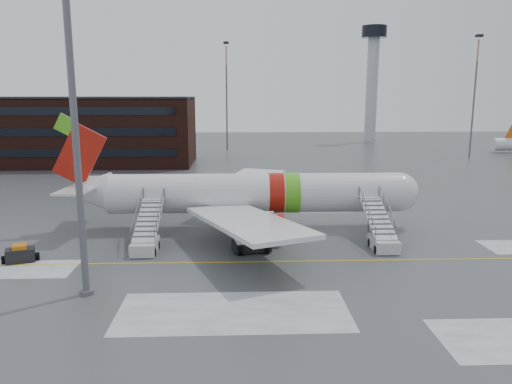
{
  "coord_description": "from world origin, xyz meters",
  "views": [
    {
      "loc": [
        -5.72,
        -38.13,
        12.99
      ],
      "look_at": [
        -3.99,
        6.96,
        4.0
      ],
      "focal_mm": 35.0,
      "sensor_mm": 36.0,
      "label": 1
    }
  ],
  "objects_px": {
    "airstair_aft": "(146,238)",
    "pushback_tug": "(249,243)",
    "light_mast_near": "(73,97)",
    "baggage_tractor": "(20,255)",
    "airliner": "(245,194)",
    "airstair_fwd": "(381,235)"
  },
  "relations": [
    {
      "from": "airstair_fwd",
      "to": "baggage_tractor",
      "type": "height_order",
      "value": "airstair_fwd"
    },
    {
      "from": "airstair_fwd",
      "to": "light_mast_near",
      "type": "distance_m",
      "value": 26.79
    },
    {
      "from": "airstair_aft",
      "to": "baggage_tractor",
      "type": "bearing_deg",
      "value": -163.91
    },
    {
      "from": "airstair_fwd",
      "to": "pushback_tug",
      "type": "distance_m",
      "value": 11.37
    },
    {
      "from": "pushback_tug",
      "to": "airliner",
      "type": "bearing_deg",
      "value": 91.26
    },
    {
      "from": "airstair_fwd",
      "to": "light_mast_near",
      "type": "height_order",
      "value": "light_mast_near"
    },
    {
      "from": "airliner",
      "to": "light_mast_near",
      "type": "distance_m",
      "value": 21.32
    },
    {
      "from": "airstair_fwd",
      "to": "pushback_tug",
      "type": "height_order",
      "value": "airstair_fwd"
    },
    {
      "from": "airliner",
      "to": "baggage_tractor",
      "type": "bearing_deg",
      "value": -152.54
    },
    {
      "from": "airliner",
      "to": "airstair_aft",
      "type": "height_order",
      "value": "airliner"
    },
    {
      "from": "airliner",
      "to": "airstair_fwd",
      "type": "bearing_deg",
      "value": -29.62
    },
    {
      "from": "airstair_aft",
      "to": "pushback_tug",
      "type": "height_order",
      "value": "airstair_aft"
    },
    {
      "from": "pushback_tug",
      "to": "light_mast_near",
      "type": "relative_size",
      "value": 0.14
    },
    {
      "from": "airstair_aft",
      "to": "pushback_tug",
      "type": "xyz_separation_m",
      "value": [
        8.59,
        -0.84,
        -0.28
      ]
    },
    {
      "from": "airstair_fwd",
      "to": "pushback_tug",
      "type": "relative_size",
      "value": 2.29
    },
    {
      "from": "baggage_tractor",
      "to": "airstair_aft",
      "type": "bearing_deg",
      "value": 16.09
    },
    {
      "from": "airliner",
      "to": "airstair_fwd",
      "type": "distance_m",
      "value": 13.43
    },
    {
      "from": "airstair_aft",
      "to": "pushback_tug",
      "type": "distance_m",
      "value": 8.64
    },
    {
      "from": "light_mast_near",
      "to": "airstair_fwd",
      "type": "bearing_deg",
      "value": 22.82
    },
    {
      "from": "pushback_tug",
      "to": "baggage_tractor",
      "type": "relative_size",
      "value": 1.18
    },
    {
      "from": "airstair_aft",
      "to": "airstair_fwd",
      "type": "bearing_deg",
      "value": 0.0
    },
    {
      "from": "airstair_aft",
      "to": "pushback_tug",
      "type": "relative_size",
      "value": 2.29
    }
  ]
}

